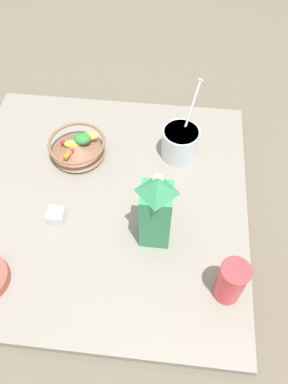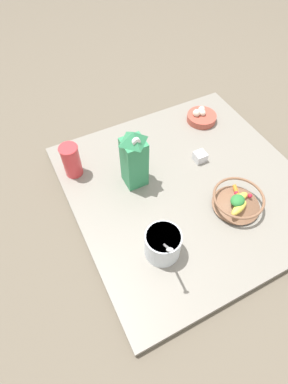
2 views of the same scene
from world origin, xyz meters
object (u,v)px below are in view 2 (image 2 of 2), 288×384
(spice_jar, at_px, (200,157))
(milk_carton, at_px, (134,159))
(fruit_bowl, at_px, (238,201))
(garlic_bowl, at_px, (201,117))
(drinking_cup, at_px, (71,160))
(yogurt_tub, at_px, (163,243))

(spice_jar, bearing_deg, milk_carton, 175.85)
(fruit_bowl, relative_size, garlic_bowl, 1.38)
(milk_carton, xyz_separation_m, spice_jar, (0.30, -0.02, -0.11))
(fruit_bowl, relative_size, drinking_cup, 1.31)
(spice_jar, xyz_separation_m, garlic_bowl, (0.15, 0.21, 0.00))
(drinking_cup, relative_size, garlic_bowl, 1.05)
(fruit_bowl, relative_size, yogurt_tub, 0.79)
(fruit_bowl, height_order, milk_carton, milk_carton)
(drinking_cup, height_order, garlic_bowl, drinking_cup)
(yogurt_tub, xyz_separation_m, garlic_bowl, (0.50, 0.51, -0.04))
(milk_carton, distance_m, yogurt_tub, 0.33)
(spice_jar, distance_m, garlic_bowl, 0.26)
(garlic_bowl, bearing_deg, drinking_cup, -176.49)
(drinking_cup, distance_m, spice_jar, 0.53)
(milk_carton, bearing_deg, fruit_bowl, -44.93)
(milk_carton, xyz_separation_m, drinking_cup, (-0.20, 0.15, -0.06))
(spice_jar, height_order, garlic_bowl, garlic_bowl)
(drinking_cup, height_order, spice_jar, drinking_cup)
(milk_carton, distance_m, spice_jar, 0.32)
(milk_carton, distance_m, garlic_bowl, 0.50)
(fruit_bowl, bearing_deg, drinking_cup, 138.20)
(yogurt_tub, height_order, spice_jar, yogurt_tub)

